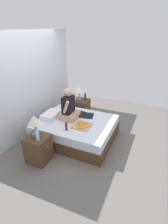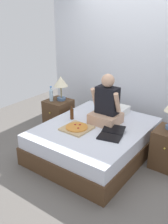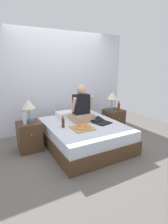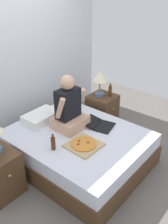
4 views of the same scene
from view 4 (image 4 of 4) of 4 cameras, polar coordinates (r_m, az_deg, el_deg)
ground_plane at (r=3.75m, az=-1.42°, el=-11.12°), size 5.75×5.75×0.00m
wall_back at (r=4.03m, az=-15.93°, el=11.02°), size 3.75×0.12×2.50m
bed at (r=3.60m, az=-1.47°, el=-8.20°), size 1.51×1.86×0.48m
nightstand_right at (r=4.45m, az=4.17°, el=0.33°), size 0.44×0.47×0.58m
lamp_on_right_nightstand at (r=4.20m, az=3.67°, el=7.82°), size 0.26×0.26×0.45m
beer_bottle at (r=4.28m, az=5.99°, el=4.82°), size 0.06×0.06×0.23m
pillow at (r=3.78m, az=-9.74°, el=-1.11°), size 0.52×0.34×0.12m
person_seated at (r=3.47m, az=-3.48°, el=0.69°), size 0.47×0.40×0.78m
laptop at (r=3.61m, az=3.79°, el=-2.99°), size 0.40×0.48×0.07m
pizza_box at (r=3.21m, az=-0.06°, el=-7.49°), size 0.41×0.41×0.05m
beer_bottle_on_bed at (r=3.14m, az=-7.12°, el=-7.04°), size 0.06×0.06×0.22m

